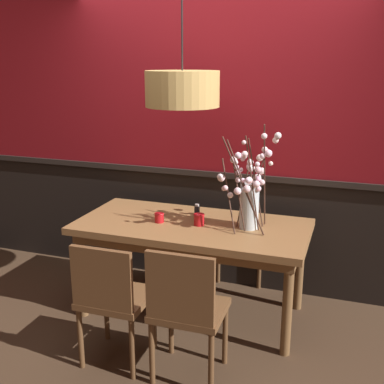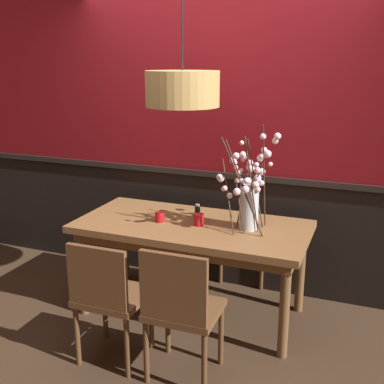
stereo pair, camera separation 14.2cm
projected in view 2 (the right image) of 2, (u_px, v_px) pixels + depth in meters
name	position (u px, v px, depth m)	size (l,w,h in m)	color
ground_plane	(192.00, 311.00, 3.90)	(24.00, 24.00, 0.00)	#422D1E
back_wall	(220.00, 131.00, 4.11)	(5.58, 0.14, 2.79)	black
dining_table	(192.00, 234.00, 3.72)	(1.79, 0.86, 0.76)	olive
chair_far_side_right	(248.00, 224.00, 4.40)	(0.45, 0.39, 0.90)	brown
chair_far_side_left	(199.00, 214.00, 4.60)	(0.45, 0.43, 0.98)	brown
chair_near_side_left	(108.00, 294.00, 3.12)	(0.44, 0.42, 0.88)	brown
chair_near_side_right	(180.00, 307.00, 2.94)	(0.45, 0.41, 0.91)	brown
vase_with_blossoms	(249.00, 196.00, 3.50)	(0.45, 0.48, 0.80)	silver
candle_holder_nearer_center	(159.00, 217.00, 3.72)	(0.08, 0.08, 0.07)	red
candle_holder_nearer_edge	(199.00, 220.00, 3.64)	(0.08, 0.08, 0.09)	red
condiment_bottle	(197.00, 212.00, 3.76)	(0.04, 0.04, 0.13)	black
pendant_lamp	(182.00, 89.00, 3.43)	(0.54, 0.54, 1.14)	tan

